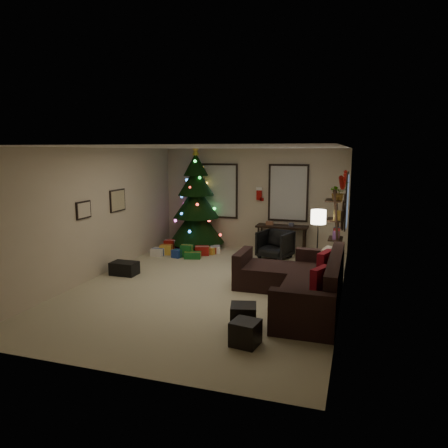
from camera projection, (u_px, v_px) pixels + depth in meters
The scene contains 29 objects.
floor at pixel (210, 286), 8.39m from camera, with size 7.00×7.00×0.00m, color #B8AE8B.
ceiling at pixel (209, 147), 7.93m from camera, with size 7.00×7.00×0.00m, color white.
wall_back at pixel (253, 199), 11.44m from camera, with size 5.00×5.00×0.00m, color #C5B396.
wall_front at pixel (107, 264), 4.87m from camera, with size 5.00×5.00×0.00m, color #C5B396.
wall_left at pixel (98, 213), 8.91m from camera, with size 7.00×7.00×0.00m, color #C5B396.
wall_right at pixel (344, 225), 7.41m from camera, with size 7.00×7.00×0.00m, color #C5B396.
window_back_left at pixel (219, 191), 11.67m from camera, with size 1.05×0.06×1.50m.
window_back_right at pixel (288, 193), 11.10m from camera, with size 1.05×0.06×1.50m.
window_right_wall at pixel (347, 201), 9.78m from camera, with size 0.06×0.90×1.30m.
christmas_tree at pixel (196, 205), 11.57m from camera, with size 1.52×1.52×2.82m.
presents at pixel (186, 251), 10.89m from camera, with size 1.57×1.03×0.30m.
sofa at pixel (301, 285), 7.51m from camera, with size 2.00×2.90×0.90m.
pillow_red_a at pixel (320, 281), 6.58m from camera, with size 0.12×0.44×0.44m, color maroon.
pillow_red_b at pixel (325, 265), 7.51m from camera, with size 0.13×0.49×0.49m, color maroon.
pillow_cream at pixel (327, 260), 7.89m from camera, with size 0.13×0.45×0.45m, color #BFAD9B.
ottoman_near at pixel (243, 316), 6.36m from camera, with size 0.38×0.38×0.36m, color black.
ottoman_far at pixel (245, 333), 5.81m from camera, with size 0.36×0.36×0.34m, color black.
desk at pixel (282, 229), 11.05m from camera, with size 1.33×0.48×0.72m.
desk_chair at pixel (275, 244), 10.50m from camera, with size 0.68×0.64×0.70m, color black.
bookshelf at pixel (336, 233), 9.08m from camera, with size 0.30×0.55×1.86m.
potted_plant at pixel (338, 189), 8.89m from camera, with size 0.51×0.44×0.56m, color #4C4C4C.
floor_lamp at pixel (318, 221), 8.69m from camera, with size 0.31×0.31×1.45m.
art_map at pixel (118, 201), 9.59m from camera, with size 0.04×0.60×0.50m.
art_abstract at pixel (84, 210), 8.42m from camera, with size 0.04×0.45×0.35m.
gallery at pixel (344, 213), 7.31m from camera, with size 0.03×1.25×0.54m.
garland at pixel (343, 180), 7.24m from camera, with size 0.08×1.90×0.30m, color #A5140C, non-canonical shape.
stocking_left at pixel (249, 196), 11.53m from camera, with size 0.20×0.05×0.36m.
stocking_right at pixel (259, 194), 11.29m from camera, with size 0.20×0.05×0.36m.
storage_bin at pixel (124, 268), 9.13m from camera, with size 0.56×0.37×0.28m, color black.
Camera 1 is at (2.72, -7.59, 2.63)m, focal length 34.04 mm.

